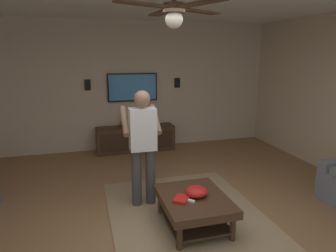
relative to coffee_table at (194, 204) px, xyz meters
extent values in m
plane|color=olive|center=(-0.12, 0.23, -0.30)|extent=(8.71, 8.71, 0.00)
cube|color=#C6B299|center=(3.56, 0.23, 1.11)|extent=(0.10, 6.64, 2.81)
cube|color=#9E8460|center=(0.20, 0.00, -0.29)|extent=(2.69, 2.01, 0.01)
cube|color=#422B1C|center=(0.00, 0.00, 0.05)|extent=(1.00, 0.80, 0.10)
cylinder|color=#422B1C|center=(0.42, -0.32, -0.15)|extent=(0.07, 0.07, 0.30)
cylinder|color=#422B1C|center=(0.42, 0.32, -0.15)|extent=(0.07, 0.07, 0.30)
cylinder|color=#422B1C|center=(-0.42, -0.32, -0.15)|extent=(0.07, 0.07, 0.30)
cylinder|color=#422B1C|center=(-0.42, 0.32, -0.15)|extent=(0.07, 0.07, 0.30)
cube|color=#382417|center=(0.00, 0.00, -0.20)|extent=(0.88, 0.68, 0.03)
cube|color=#422B1C|center=(3.23, 0.17, -0.02)|extent=(0.44, 1.70, 0.55)
cube|color=#352216|center=(3.01, 0.17, -0.02)|extent=(0.01, 1.56, 0.39)
cube|color=black|center=(3.47, 0.17, 1.09)|extent=(0.05, 1.10, 0.62)
cube|color=#3983C5|center=(3.45, 0.17, 1.09)|extent=(0.01, 1.04, 0.56)
cylinder|color=#3F3F3F|center=(0.73, 0.39, 0.11)|extent=(0.14, 0.14, 0.82)
cylinder|color=#3F3F3F|center=(0.74, 0.59, 0.11)|extent=(0.14, 0.14, 0.82)
cube|color=white|center=(0.73, 0.49, 0.81)|extent=(0.23, 0.36, 0.58)
sphere|color=#997056|center=(0.73, 0.49, 1.23)|extent=(0.22, 0.22, 0.22)
cylinder|color=#997056|center=(0.91, 0.26, 0.90)|extent=(0.48, 0.10, 0.37)
cylinder|color=#997056|center=(0.92, 0.70, 0.90)|extent=(0.48, 0.10, 0.37)
cube|color=white|center=(1.11, 0.48, 0.80)|extent=(0.04, 0.05, 0.16)
ellipsoid|color=red|center=(0.01, -0.03, 0.17)|extent=(0.27, 0.27, 0.12)
cube|color=white|center=(-0.10, 0.10, 0.12)|extent=(0.14, 0.13, 0.02)
cube|color=red|center=(-0.05, 0.18, 0.12)|extent=(0.27, 0.26, 0.04)
sphere|color=orange|center=(3.26, 0.37, 0.36)|extent=(0.22, 0.22, 0.22)
cube|color=black|center=(3.48, -0.87, 1.16)|extent=(0.06, 0.12, 0.22)
cube|color=black|center=(3.48, 1.12, 1.17)|extent=(0.06, 0.12, 0.22)
cylinder|color=#4C3828|center=(-0.46, 0.40, 2.21)|extent=(0.20, 0.20, 0.08)
sphere|color=silver|center=(-0.46, 0.40, 2.11)|extent=(0.16, 0.16, 0.16)
cube|color=brown|center=(-0.14, 0.43, 2.21)|extent=(0.57, 0.17, 0.02)
cube|color=brown|center=(-0.59, 0.70, 2.21)|extent=(0.34, 0.56, 0.02)
cube|color=brown|center=(-0.75, 0.29, 2.21)|extent=(0.57, 0.32, 0.02)
cube|color=brown|center=(-0.31, 0.12, 2.21)|extent=(0.37, 0.55, 0.02)
camera|label=1|loc=(-3.23, 1.24, 1.82)|focal=32.64mm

